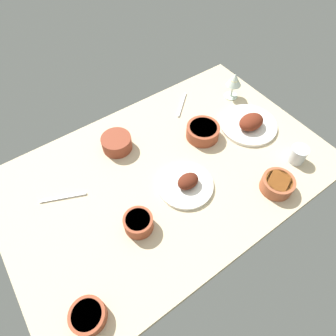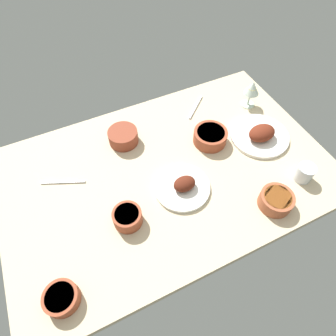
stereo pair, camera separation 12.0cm
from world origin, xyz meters
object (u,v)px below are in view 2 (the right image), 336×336
(spoon_loose, at_px, (63,182))
(wine_glass, at_px, (252,89))
(plate_near_viewer, at_px, (183,186))
(bowl_potatoes, at_px, (210,136))
(bowl_cream, at_px, (127,217))
(bowl_pasta, at_px, (123,136))
(fork_loose, at_px, (196,107))
(bowl_soup, at_px, (276,200))
(plate_far_side, at_px, (260,135))
(bowl_onions, at_px, (61,298))
(water_tumbler, at_px, (304,173))

(spoon_loose, bearing_deg, wine_glass, 27.30)
(plate_near_viewer, bearing_deg, bowl_potatoes, 37.36)
(wine_glass, bearing_deg, plate_near_viewer, -150.08)
(plate_near_viewer, xyz_separation_m, bowl_cream, (-0.25, -0.04, 0.02))
(bowl_pasta, distance_m, fork_loose, 0.42)
(bowl_pasta, bearing_deg, bowl_soup, -53.25)
(plate_far_side, relative_size, bowl_pasta, 2.02)
(bowl_onions, bearing_deg, bowl_pasta, 53.37)
(wine_glass, xyz_separation_m, water_tumbler, (-0.06, -0.48, -0.06))
(bowl_soup, bearing_deg, plate_near_viewer, 143.20)
(plate_far_side, xyz_separation_m, fork_loose, (-0.17, 0.31, -0.02))
(water_tumbler, xyz_separation_m, spoon_loose, (-0.92, 0.41, -0.03))
(bowl_soup, distance_m, bowl_pasta, 0.71)
(plate_near_viewer, bearing_deg, spoon_loose, 151.24)
(plate_far_side, height_order, water_tumbler, plate_far_side)
(spoon_loose, bearing_deg, bowl_onions, -79.68)
(bowl_potatoes, bearing_deg, bowl_cream, -155.89)
(fork_loose, bearing_deg, wine_glass, -61.77)
(plate_near_viewer, xyz_separation_m, bowl_soup, (0.30, -0.22, 0.02))
(bowl_soup, bearing_deg, bowl_cream, 161.81)
(plate_near_viewer, bearing_deg, plate_far_side, 11.68)
(plate_far_side, relative_size, wine_glass, 1.96)
(water_tumbler, bearing_deg, bowl_onions, -177.64)
(plate_far_side, distance_m, bowl_potatoes, 0.24)
(bowl_cream, relative_size, bowl_pasta, 0.82)
(bowl_pasta, relative_size, fork_loose, 0.74)
(bowl_cream, distance_m, spoon_loose, 0.34)
(bowl_cream, relative_size, bowl_soup, 0.85)
(plate_near_viewer, xyz_separation_m, wine_glass, (0.54, 0.31, 0.08))
(plate_far_side, distance_m, spoon_loose, 0.91)
(plate_far_side, height_order, wine_glass, wine_glass)
(bowl_pasta, xyz_separation_m, fork_loose, (0.41, 0.06, -0.03))
(bowl_soup, bearing_deg, fork_loose, 91.09)
(plate_near_viewer, relative_size, fork_loose, 1.27)
(bowl_onions, bearing_deg, bowl_cream, 30.58)
(bowl_onions, distance_m, fork_loose, 1.03)
(bowl_soup, relative_size, wine_glass, 0.94)
(bowl_pasta, xyz_separation_m, wine_glass, (0.67, -0.04, 0.06))
(water_tumbler, bearing_deg, bowl_soup, -164.42)
(wine_glass, bearing_deg, bowl_onions, -154.28)
(plate_near_viewer, height_order, bowl_pasta, plate_near_viewer)
(bowl_cream, relative_size, spoon_loose, 0.60)
(bowl_onions, xyz_separation_m, wine_glass, (1.08, 0.52, 0.07))
(bowl_onions, distance_m, wine_glass, 1.20)
(bowl_cream, bearing_deg, plate_near_viewer, 9.02)
(bowl_soup, height_order, fork_loose, bowl_soup)
(plate_near_viewer, bearing_deg, wine_glass, 29.92)
(water_tumbler, relative_size, fork_loose, 0.41)
(bowl_cream, bearing_deg, spoon_loose, 123.37)
(bowl_pasta, height_order, wine_glass, wine_glass)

